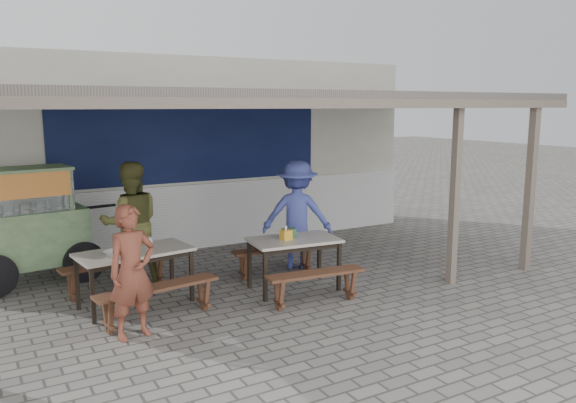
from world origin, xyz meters
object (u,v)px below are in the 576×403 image
at_px(bench_right_street, 316,280).
at_px(bench_right_wall, 275,255).
at_px(bench_left_street, 158,294).
at_px(donation_box, 289,233).
at_px(patron_right_table, 297,215).
at_px(table_left, 135,256).
at_px(vendor_cart, 30,221).
at_px(table_right, 294,244).
at_px(condiment_bowl, 113,253).
at_px(patron_wall_side, 131,223).
at_px(tissue_box, 286,235).
at_px(condiment_jar, 149,241).
at_px(bench_left_wall, 116,269).
at_px(patron_street_side, 132,272).

distance_m(bench_right_street, bench_right_wall, 1.39).
height_order(bench_left_street, donation_box, donation_box).
xyz_separation_m(bench_right_street, patron_right_table, (0.69, 1.64, 0.55)).
bearing_deg(bench_right_wall, donation_box, -93.33).
bearing_deg(table_left, bench_right_street, -36.88).
bearing_deg(donation_box, vendor_cart, 147.22).
relative_size(table_right, patron_right_table, 0.75).
bearing_deg(bench_right_street, condiment_bowl, 161.52).
distance_m(table_right, donation_box, 0.18).
xyz_separation_m(bench_right_street, donation_box, (0.05, 0.80, 0.48)).
bearing_deg(patron_right_table, bench_right_street, 100.96).
xyz_separation_m(table_right, patron_wall_side, (-1.93, 1.46, 0.24)).
xyz_separation_m(vendor_cart, tissue_box, (3.11, -2.16, -0.13)).
bearing_deg(bench_right_wall, condiment_jar, -173.60).
bearing_deg(patron_right_table, condiment_bowl, 44.06).
bearing_deg(patron_wall_side, donation_box, 153.92).
bearing_deg(tissue_box, donation_box, 42.42).
relative_size(bench_right_wall, condiment_bowl, 6.25).
height_order(vendor_cart, tissue_box, vendor_cart).
relative_size(bench_left_wall, patron_street_side, 1.02).
height_order(bench_right_wall, patron_wall_side, patron_wall_side).
bearing_deg(tissue_box, bench_right_wall, 73.68).
height_order(bench_left_wall, bench_right_street, same).
bearing_deg(vendor_cart, condiment_bowl, -73.27).
bearing_deg(table_right, vendor_cart, 152.24).
bearing_deg(bench_right_wall, bench_right_street, -90.00).
bearing_deg(condiment_jar, patron_right_table, 6.01).
distance_m(bench_right_wall, condiment_jar, 2.02).
xyz_separation_m(table_right, patron_right_table, (0.62, 0.95, 0.21)).
relative_size(bench_left_street, bench_right_street, 1.15).
bearing_deg(condiment_jar, patron_wall_side, 93.03).
height_order(bench_right_wall, tissue_box, tissue_box).
distance_m(patron_right_table, condiment_jar, 2.52).
bearing_deg(bench_right_street, condiment_jar, 148.99).
height_order(bench_left_wall, condiment_jar, condiment_jar).
bearing_deg(bench_right_street, bench_right_wall, 90.00).
bearing_deg(patron_wall_side, patron_street_side, 84.81).
bearing_deg(table_right, condiment_jar, 166.26).
relative_size(bench_left_street, condiment_jar, 15.33).
xyz_separation_m(table_right, donation_box, (-0.02, 0.11, 0.14)).
xyz_separation_m(patron_wall_side, condiment_bowl, (-0.51, -1.06, -0.14)).
xyz_separation_m(bench_left_street, patron_right_table, (2.68, 1.16, 0.54)).
distance_m(condiment_jar, condiment_bowl, 0.63).
bearing_deg(bench_left_wall, table_left, -90.00).
height_order(table_left, bench_left_street, table_left).
bearing_deg(table_left, condiment_bowl, -172.99).
bearing_deg(tissue_box, table_left, 167.37).
xyz_separation_m(bench_right_street, patron_wall_side, (-1.86, 2.15, 0.58)).
relative_size(bench_left_street, patron_right_table, 0.90).
distance_m(bench_right_street, patron_right_table, 1.86).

